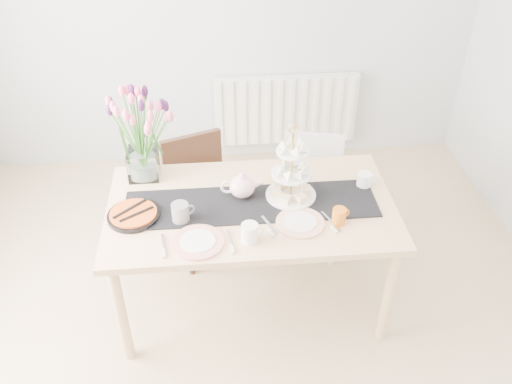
{
  "coord_description": "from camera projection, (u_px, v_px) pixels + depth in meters",
  "views": [
    {
      "loc": [
        -0.11,
        -1.85,
        2.6
      ],
      "look_at": [
        0.1,
        0.48,
        0.87
      ],
      "focal_mm": 38.0,
      "sensor_mm": 36.0,
      "label": 1
    }
  ],
  "objects": [
    {
      "name": "room_shell",
      "position": [
        243.0,
        179.0,
        2.26
      ],
      "size": [
        4.5,
        4.5,
        4.5
      ],
      "color": "tan",
      "rests_on": "ground"
    },
    {
      "name": "radiator",
      "position": [
        286.0,
        110.0,
        4.55
      ],
      "size": [
        1.2,
        0.08,
        0.6
      ],
      "primitive_type": "cube",
      "color": "white",
      "rests_on": "room_shell"
    },
    {
      "name": "dining_table",
      "position": [
        251.0,
        215.0,
        3.06
      ],
      "size": [
        1.6,
        0.9,
        0.75
      ],
      "color": "tan",
      "rests_on": "ground"
    },
    {
      "name": "chair_brown",
      "position": [
        199.0,
        188.0,
        3.6
      ],
      "size": [
        0.52,
        0.52,
        0.83
      ],
      "rotation": [
        0.0,
        0.0,
        0.35
      ],
      "color": "#372114",
      "rests_on": "ground"
    },
    {
      "name": "chair_white",
      "position": [
        311.0,
        185.0,
        3.66
      ],
      "size": [
        0.48,
        0.48,
        0.8
      ],
      "rotation": [
        0.0,
        0.0,
        -0.24
      ],
      "color": "silver",
      "rests_on": "ground"
    },
    {
      "name": "table_runner",
      "position": [
        251.0,
        204.0,
        3.01
      ],
      "size": [
        1.4,
        0.35,
        0.01
      ],
      "primitive_type": "cube",
      "color": "black",
      "rests_on": "dining_table"
    },
    {
      "name": "tulip_vase",
      "position": [
        138.0,
        124.0,
        3.03
      ],
      "size": [
        0.64,
        0.64,
        0.55
      ],
      "rotation": [
        0.0,
        0.0,
        0.19
      ],
      "color": "silver",
      "rests_on": "dining_table"
    },
    {
      "name": "cake_stand",
      "position": [
        291.0,
        179.0,
        3.0
      ],
      "size": [
        0.28,
        0.28,
        0.42
      ],
      "rotation": [
        0.0,
        0.0,
        -0.24
      ],
      "color": "gold",
      "rests_on": "dining_table"
    },
    {
      "name": "teapot",
      "position": [
        242.0,
        187.0,
        3.03
      ],
      "size": [
        0.24,
        0.19,
        0.15
      ],
      "primitive_type": null,
      "rotation": [
        0.0,
        0.0,
        -0.03
      ],
      "color": "white",
      "rests_on": "dining_table"
    },
    {
      "name": "cream_jug",
      "position": [
        364.0,
        180.0,
        3.13
      ],
      "size": [
        0.09,
        0.09,
        0.08
      ],
      "primitive_type": "cylinder",
      "rotation": [
        0.0,
        0.0,
        0.03
      ],
      "color": "white",
      "rests_on": "dining_table"
    },
    {
      "name": "tart_tin",
      "position": [
        134.0,
        215.0,
        2.91
      ],
      "size": [
        0.28,
        0.28,
        0.03
      ],
      "rotation": [
        0.0,
        0.0,
        0.31
      ],
      "color": "black",
      "rests_on": "dining_table"
    },
    {
      "name": "mug_grey",
      "position": [
        180.0,
        213.0,
        2.87
      ],
      "size": [
        0.12,
        0.12,
        0.11
      ],
      "primitive_type": "cylinder",
      "rotation": [
        0.0,
        0.0,
        0.43
      ],
      "color": "slate",
      "rests_on": "dining_table"
    },
    {
      "name": "mug_white",
      "position": [
        250.0,
        233.0,
        2.74
      ],
      "size": [
        0.1,
        0.1,
        0.1
      ],
      "primitive_type": "cylinder",
      "rotation": [
        0.0,
        0.0,
        0.18
      ],
      "color": "white",
      "rests_on": "dining_table"
    },
    {
      "name": "mug_orange",
      "position": [
        339.0,
        216.0,
        2.86
      ],
      "size": [
        0.1,
        0.1,
        0.09
      ],
      "primitive_type": "cylinder",
      "rotation": [
        0.0,
        0.0,
        0.45
      ],
      "color": "orange",
      "rests_on": "dining_table"
    },
    {
      "name": "plate_left",
      "position": [
        198.0,
        242.0,
        2.75
      ],
      "size": [
        0.31,
        0.31,
        0.01
      ],
      "primitive_type": "cylinder",
      "rotation": [
        0.0,
        0.0,
        0.17
      ],
      "color": "silver",
      "rests_on": "dining_table"
    },
    {
      "name": "plate_right",
      "position": [
        300.0,
        223.0,
        2.87
      ],
      "size": [
        0.34,
        0.34,
        0.01
      ],
      "primitive_type": "cylinder",
      "rotation": [
        0.0,
        0.0,
        0.39
      ],
      "color": "white",
      "rests_on": "dining_table"
    }
  ]
}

